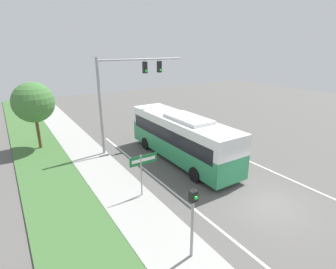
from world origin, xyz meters
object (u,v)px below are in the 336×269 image
at_px(bus, 181,136).
at_px(signal_gantry, 125,85).
at_px(pedestrian_signal, 193,214).
at_px(street_sign, 143,166).

height_order(bus, signal_gantry, signal_gantry).
bearing_deg(pedestrian_signal, signal_gantry, 76.96).
height_order(signal_gantry, street_sign, signal_gantry).
relative_size(pedestrian_signal, street_sign, 1.21).
relative_size(signal_gantry, street_sign, 2.90).
bearing_deg(signal_gantry, bus, -59.07).
distance_m(bus, pedestrian_signal, 9.76).
relative_size(signal_gantry, pedestrian_signal, 2.39).
bearing_deg(street_sign, signal_gantry, 72.07).
xyz_separation_m(pedestrian_signal, street_sign, (0.54, 5.17, -0.21)).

